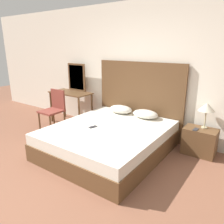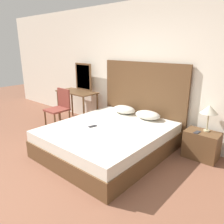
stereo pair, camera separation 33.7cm
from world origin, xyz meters
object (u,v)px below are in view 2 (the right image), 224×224
Objects in this scene: phone_on_nightstand at (197,132)px; vanity_desk at (77,97)px; table_lamp at (209,110)px; phone_on_bed at (93,126)px; nightstand at (201,145)px; bed at (108,139)px; chair at (60,106)px.

phone_on_nightstand is 0.15× the size of vanity_desk.
phone_on_bed is at bearing -145.61° from table_lamp.
nightstand is at bearing 53.01° from phone_on_nightstand.
bed is at bearing -147.47° from nightstand.
phone_on_bed is at bearing -143.60° from bed.
bed is 1.60m from nightstand.
phone_on_bed is 1.49m from chair.
phone_on_nightstand is (1.50, 0.93, -0.00)m from phone_on_bed.
bed is at bearing -148.98° from phone_on_nightstand.
vanity_desk reaches higher than phone_on_nightstand.
chair is at bearing 173.06° from bed.
bed is at bearing 36.40° from phone_on_bed.
chair is at bearing -87.69° from vanity_desk.
bed reaches higher than nightstand.
table_lamp is 0.43× the size of vanity_desk.
chair reaches higher than phone_on_bed.
table_lamp reaches higher than phone_on_nightstand.
bed is 1.70m from chair.
chair is at bearing -169.06° from phone_on_nightstand.
bed is 2.04× the size of vanity_desk.
phone_on_bed is 0.16× the size of vanity_desk.
phone_on_nightstand is 3.00m from chair.
nightstand is at bearing 33.10° from phone_on_bed.
chair is at bearing 165.81° from phone_on_bed.
nightstand is 3.10m from chair.
bed is at bearing -23.74° from vanity_desk.
table_lamp is at bearing 3.60° from vanity_desk.
phone_on_bed reaches higher than phone_on_nightstand.
bed is 0.37m from phone_on_bed.
chair is at bearing -166.49° from table_lamp.
nightstand is at bearing -112.86° from table_lamp.
nightstand is 0.61m from table_lamp.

